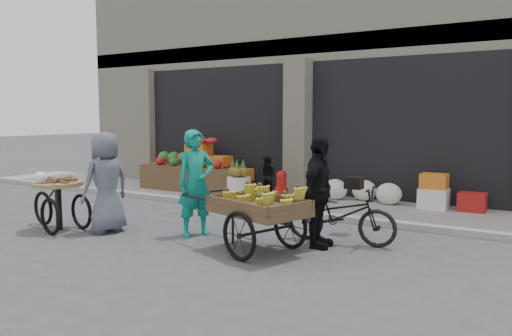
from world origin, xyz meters
The scene contains 15 objects.
ground centered at (0.00, 0.00, 0.00)m, with size 80.00×80.00×0.00m, color #424244.
sidewalk centered at (0.00, 4.10, 0.06)m, with size 18.00×2.20×0.12m, color gray.
building centered at (0.00, 8.03, 3.37)m, with size 14.00×6.45×7.00m.
fruit_display centered at (-2.48, 4.38, 0.67)m, with size 3.10×1.12×1.24m.
pineapple_bin centered at (-0.75, 3.60, 0.37)m, with size 0.52×0.52×0.50m, color silver.
fire_hydrant centered at (0.35, 3.55, 0.50)m, with size 0.22×0.22×0.71m.
orange_bucket centered at (0.85, 3.50, 0.27)m, with size 0.32×0.32×0.30m, color orange.
right_bay_goods centered at (2.61, 4.70, 0.41)m, with size 3.35×0.60×0.70m.
seated_person centered at (-0.35, 4.20, 0.58)m, with size 0.45×0.35×0.93m, color black.
banana_cart centered at (1.59, 0.52, 0.71)m, with size 2.49×1.56×0.97m.
vendor_woman centered at (0.23, 0.85, 0.87)m, with size 0.64×0.42×1.74m, color #118275.
tricycle_cart centered at (-2.05, -0.08, 0.57)m, with size 1.46×0.96×0.95m.
vendor_grey centered at (-1.21, 0.25, 0.85)m, with size 0.83×0.54×1.70m, color slate.
bicycle centered at (2.45, 1.61, 0.45)m, with size 0.60×1.72×0.90m, color black.
cyclist centered at (2.25, 1.21, 0.84)m, with size 0.98×0.41×1.68m, color black.
Camera 1 is at (5.28, -5.51, 1.96)m, focal length 35.00 mm.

